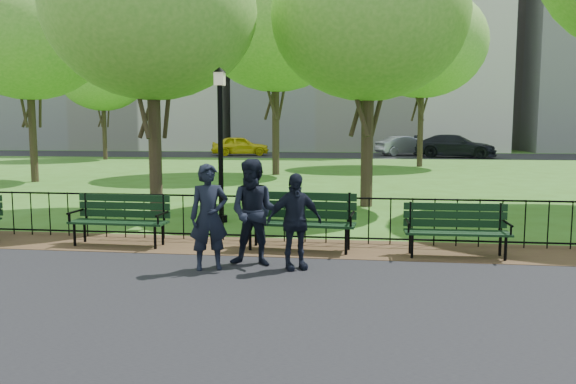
# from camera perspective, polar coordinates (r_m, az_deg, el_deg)

# --- Properties ---
(ground) EXTENTS (120.00, 120.00, 0.00)m
(ground) POSITION_cam_1_polar(r_m,az_deg,el_deg) (8.92, -3.45, -7.70)
(ground) COLOR #376119
(asphalt_path) EXTENTS (60.00, 9.20, 0.01)m
(asphalt_path) POSITION_cam_1_polar(r_m,az_deg,el_deg) (5.79, -10.14, -15.87)
(asphalt_path) COLOR black
(asphalt_path) RESTS_ON ground
(dirt_strip) EXTENTS (60.00, 1.60, 0.01)m
(dirt_strip) POSITION_cam_1_polar(r_m,az_deg,el_deg) (10.36, -1.86, -5.59)
(dirt_strip) COLOR #3C2618
(dirt_strip) RESTS_ON ground
(far_street) EXTENTS (70.00, 9.00, 0.01)m
(far_street) POSITION_cam_1_polar(r_m,az_deg,el_deg) (43.57, 5.38, 3.74)
(far_street) COLOR black
(far_street) RESTS_ON ground
(iron_fence) EXTENTS (24.06, 0.06, 1.00)m
(iron_fence) POSITION_cam_1_polar(r_m,az_deg,el_deg) (10.75, -1.43, -2.50)
(iron_fence) COLOR black
(iron_fence) RESTS_ON ground
(apartment_west) EXTENTS (22.00, 15.00, 26.00)m
(apartment_west) POSITION_cam_1_polar(r_m,az_deg,el_deg) (62.18, -15.58, 16.42)
(apartment_west) COLOR beige
(apartment_west) RESTS_ON ground
(park_bench_main) EXTENTS (2.01, 0.76, 1.12)m
(park_bench_main) POSITION_cam_1_polar(r_m,az_deg,el_deg) (10.04, -0.41, -2.10)
(park_bench_main) COLOR black
(park_bench_main) RESTS_ON ground
(park_bench_left_a) EXTENTS (1.83, 0.62, 1.03)m
(park_bench_left_a) POSITION_cam_1_polar(r_m,az_deg,el_deg) (10.92, -16.62, -2.18)
(park_bench_left_a) COLOR black
(park_bench_left_a) RESTS_ON ground
(park_bench_right_a) EXTENTS (1.75, 0.57, 0.99)m
(park_bench_right_a) POSITION_cam_1_polar(r_m,az_deg,el_deg) (9.96, 16.71, -3.14)
(park_bench_right_a) COLOR black
(park_bench_right_a) RESTS_ON ground
(lamppost) EXTENTS (0.32, 0.32, 3.55)m
(lamppost) POSITION_cam_1_polar(r_m,az_deg,el_deg) (12.99, -6.88, 5.38)
(lamppost) COLOR black
(lamppost) RESTS_ON ground
(tree_near_w) EXTENTS (5.26, 5.26, 7.34)m
(tree_near_w) POSITION_cam_1_polar(r_m,az_deg,el_deg) (14.99, -13.72, 17.56)
(tree_near_w) COLOR #2D2116
(tree_near_w) RESTS_ON ground
(tree_near_e) EXTENTS (5.33, 5.33, 7.43)m
(tree_near_e) POSITION_cam_1_polar(r_m,az_deg,el_deg) (15.97, 8.24, 17.21)
(tree_near_e) COLOR #2D2116
(tree_near_e) RESTS_ON ground
(tree_mid_w) EXTENTS (5.99, 5.99, 8.34)m
(tree_mid_w) POSITION_cam_1_polar(r_m,az_deg,el_deg) (24.94, -24.94, 14.31)
(tree_mid_w) COLOR #2D2116
(tree_mid_w) RESTS_ON ground
(tree_far_c) EXTENTS (6.93, 6.93, 9.66)m
(tree_far_c) POSITION_cam_1_polar(r_m,az_deg,el_deg) (26.26, -1.28, 16.53)
(tree_far_c) COLOR #2D2116
(tree_far_c) RESTS_ON ground
(tree_far_e) EXTENTS (6.90, 6.90, 9.61)m
(tree_far_e) POSITION_cam_1_polar(r_m,az_deg,el_deg) (32.25, 13.53, 14.44)
(tree_far_e) COLOR #2D2116
(tree_far_e) RESTS_ON ground
(tree_far_w) EXTENTS (5.98, 5.98, 8.33)m
(tree_far_w) POSITION_cam_1_polar(r_m,az_deg,el_deg) (39.96, -18.35, 11.47)
(tree_far_w) COLOR #2D2116
(tree_far_w) RESTS_ON ground
(person_left) EXTENTS (0.70, 0.58, 1.64)m
(person_left) POSITION_cam_1_polar(r_m,az_deg,el_deg) (8.71, -8.02, -2.53)
(person_left) COLOR black
(person_left) RESTS_ON asphalt_path
(person_mid) EXTENTS (0.84, 0.45, 1.70)m
(person_mid) POSITION_cam_1_polar(r_m,az_deg,el_deg) (8.89, -3.40, -2.09)
(person_mid) COLOR black
(person_mid) RESTS_ON asphalt_path
(person_right) EXTENTS (0.95, 0.69, 1.49)m
(person_right) POSITION_cam_1_polar(r_m,az_deg,el_deg) (8.66, 0.66, -2.99)
(person_right) COLOR black
(person_right) RESTS_ON asphalt_path
(taxi) EXTENTS (4.68, 2.91, 1.49)m
(taxi) POSITION_cam_1_polar(r_m,az_deg,el_deg) (42.98, -4.89, 4.70)
(taxi) COLOR yellow
(taxi) RESTS_ON far_street
(sedan_silver) EXTENTS (4.73, 3.25, 1.48)m
(sedan_silver) POSITION_cam_1_polar(r_m,az_deg,el_deg) (43.99, 11.85, 4.62)
(sedan_silver) COLOR #A6A8AD
(sedan_silver) RESTS_ON far_street
(sedan_dark) EXTENTS (5.99, 3.52, 1.63)m
(sedan_dark) POSITION_cam_1_polar(r_m,az_deg,el_deg) (41.83, 16.63, 4.50)
(sedan_dark) COLOR black
(sedan_dark) RESTS_ON far_street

